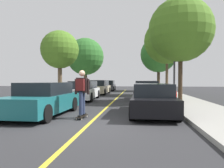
# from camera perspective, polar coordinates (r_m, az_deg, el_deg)

# --- Properties ---
(ground) EXTENTS (80.00, 80.00, 0.00)m
(ground) POSITION_cam_1_polar(r_m,az_deg,el_deg) (7.30, -6.11, -10.48)
(ground) COLOR #2D2D30
(center_line) EXTENTS (0.12, 39.20, 0.01)m
(center_line) POSITION_cam_1_polar(r_m,az_deg,el_deg) (11.18, -1.60, -6.39)
(center_line) COLOR gold
(center_line) RESTS_ON ground
(parked_car_left_nearest) EXTENTS (1.97, 4.32, 1.35)m
(parked_car_left_nearest) POSITION_cam_1_polar(r_m,az_deg,el_deg) (9.35, -17.68, -3.89)
(parked_car_left_nearest) COLOR #196066
(parked_car_left_nearest) RESTS_ON ground
(parked_car_left_near) EXTENTS (1.92, 4.54, 1.37)m
(parked_car_left_near) POSITION_cam_1_polar(r_m,az_deg,el_deg) (15.78, -7.53, -1.72)
(parked_car_left_near) COLOR white
(parked_car_left_near) RESTS_ON ground
(parked_car_left_far) EXTENTS (2.03, 4.34, 1.42)m
(parked_car_left_far) POSITION_cam_1_polar(r_m,az_deg,el_deg) (21.84, -3.58, -0.87)
(parked_car_left_far) COLOR #BCAD89
(parked_car_left_far) RESTS_ON ground
(parked_car_left_farthest) EXTENTS (1.98, 4.25, 1.37)m
(parked_car_left_farthest) POSITION_cam_1_polar(r_m,az_deg,el_deg) (28.93, -1.10, -0.41)
(parked_car_left_farthest) COLOR #38383D
(parked_car_left_farthest) RESTS_ON ground
(parked_car_right_nearest) EXTENTS (1.92, 4.69, 1.30)m
(parked_car_right_nearest) POSITION_cam_1_polar(r_m,az_deg,el_deg) (9.43, 10.73, -3.89)
(parked_car_right_nearest) COLOR black
(parked_car_right_nearest) RESTS_ON ground
(parked_car_right_near) EXTENTS (1.84, 4.39, 1.38)m
(parked_car_right_near) POSITION_cam_1_polar(r_m,az_deg,el_deg) (15.70, 9.04, -1.78)
(parked_car_right_near) COLOR black
(parked_car_right_near) RESTS_ON ground
(street_tree_left_nearest) EXTENTS (2.93, 2.93, 5.13)m
(street_tree_left_nearest) POSITION_cam_1_polar(r_m,az_deg,el_deg) (17.37, -13.64, 8.76)
(street_tree_left_nearest) COLOR brown
(street_tree_left_nearest) RESTS_ON sidewalk_left
(street_tree_left_near) EXTENTS (4.29, 4.29, 6.15)m
(street_tree_left_near) POSITION_cam_1_polar(r_m,az_deg,el_deg) (25.40, -7.07, 7.18)
(street_tree_left_near) COLOR brown
(street_tree_left_near) RESTS_ON sidewalk_left
(street_tree_right_nearest) EXTENTS (4.09, 4.09, 6.56)m
(street_tree_right_nearest) POSITION_cam_1_polar(r_m,az_deg,el_deg) (14.83, 17.69, 13.46)
(street_tree_right_nearest) COLOR #3D2D1E
(street_tree_right_nearest) RESTS_ON sidewalk_right
(street_tree_right_near) EXTENTS (4.21, 4.21, 6.99)m
(street_tree_right_near) POSITION_cam_1_polar(r_m,az_deg,el_deg) (20.88, 14.35, 10.91)
(street_tree_right_near) COLOR brown
(street_tree_right_near) RESTS_ON sidewalk_right
(street_tree_right_far) EXTENTS (4.59, 4.59, 6.85)m
(street_tree_right_far) POSITION_cam_1_polar(r_m,az_deg,el_deg) (28.34, 12.22, 7.64)
(street_tree_right_far) COLOR #3D2D1E
(street_tree_right_far) RESTS_ON sidewalk_right
(fire_hydrant) EXTENTS (0.20, 0.20, 0.70)m
(fire_hydrant) POSITION_cam_1_polar(r_m,az_deg,el_deg) (12.85, 16.35, -3.29)
(fire_hydrant) COLOR #B2140F
(fire_hydrant) RESTS_ON sidewalk_right
(streetlamp) EXTENTS (0.36, 0.24, 5.75)m
(streetlamp) POSITION_cam_1_polar(r_m,az_deg,el_deg) (14.75, 16.18, 8.69)
(streetlamp) COLOR #38383D
(streetlamp) RESTS_ON sidewalk_right
(skateboard) EXTENTS (0.28, 0.85, 0.10)m
(skateboard) POSITION_cam_1_polar(r_m,az_deg,el_deg) (8.33, -7.92, -8.42)
(skateboard) COLOR black
(skateboard) RESTS_ON ground
(skateboarder) EXTENTS (0.59, 0.71, 1.72)m
(skateboarder) POSITION_cam_1_polar(r_m,az_deg,el_deg) (8.19, -8.02, -1.54)
(skateboarder) COLOR black
(skateboarder) RESTS_ON skateboard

